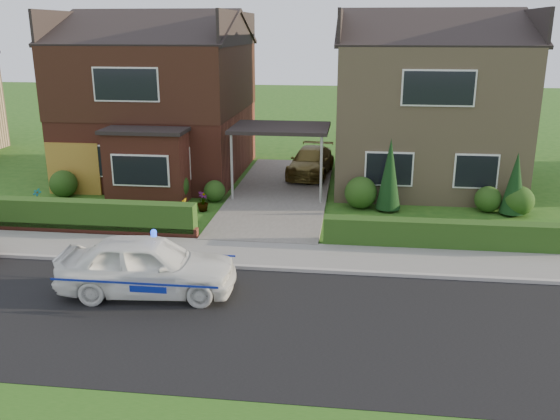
# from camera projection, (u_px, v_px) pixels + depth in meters

# --- Properties ---
(ground) EXTENTS (120.00, 120.00, 0.00)m
(ground) POSITION_uv_depth(u_px,v_px,m) (222.00, 320.00, 13.60)
(ground) COLOR #215015
(ground) RESTS_ON ground
(road) EXTENTS (60.00, 6.00, 0.02)m
(road) POSITION_uv_depth(u_px,v_px,m) (222.00, 320.00, 13.60)
(road) COLOR black
(road) RESTS_ON ground
(kerb) EXTENTS (60.00, 0.16, 0.12)m
(kerb) POSITION_uv_depth(u_px,v_px,m) (245.00, 267.00, 16.48)
(kerb) COLOR #9E9993
(kerb) RESTS_ON ground
(sidewalk) EXTENTS (60.00, 2.00, 0.10)m
(sidewalk) POSITION_uv_depth(u_px,v_px,m) (252.00, 254.00, 17.48)
(sidewalk) COLOR slate
(sidewalk) RESTS_ON ground
(driveway) EXTENTS (3.80, 12.00, 0.12)m
(driveway) POSITION_uv_depth(u_px,v_px,m) (281.00, 193.00, 24.02)
(driveway) COLOR #666059
(driveway) RESTS_ON ground
(house_left) EXTENTS (7.50, 9.53, 7.25)m
(house_left) POSITION_uv_depth(u_px,v_px,m) (160.00, 90.00, 26.37)
(house_left) COLOR brown
(house_left) RESTS_ON ground
(house_right) EXTENTS (7.50, 8.06, 7.25)m
(house_right) POSITION_uv_depth(u_px,v_px,m) (425.00, 97.00, 25.12)
(house_right) COLOR #9C8460
(house_right) RESTS_ON ground
(carport_link) EXTENTS (3.80, 3.00, 2.77)m
(carport_link) POSITION_uv_depth(u_px,v_px,m) (280.00, 129.00, 23.22)
(carport_link) COLOR black
(carport_link) RESTS_ON ground
(garage_door) EXTENTS (2.20, 0.10, 2.10)m
(garage_door) POSITION_uv_depth(u_px,v_px,m) (73.00, 169.00, 23.73)
(garage_door) COLOR olive
(garage_door) RESTS_ON ground
(dwarf_wall) EXTENTS (7.70, 0.25, 0.36)m
(dwarf_wall) POSITION_uv_depth(u_px,v_px,m) (82.00, 229.00, 19.27)
(dwarf_wall) COLOR brown
(dwarf_wall) RESTS_ON ground
(hedge_left) EXTENTS (7.50, 0.55, 0.90)m
(hedge_left) POSITION_uv_depth(u_px,v_px,m) (85.00, 233.00, 19.46)
(hedge_left) COLOR #173511
(hedge_left) RESTS_ON ground
(hedge_right) EXTENTS (7.50, 0.55, 0.80)m
(hedge_right) POSITION_uv_depth(u_px,v_px,m) (447.00, 249.00, 17.99)
(hedge_right) COLOR #173511
(hedge_right) RESTS_ON ground
(shrub_left_far) EXTENTS (1.08, 1.08, 1.08)m
(shrub_left_far) POSITION_uv_depth(u_px,v_px,m) (63.00, 184.00, 23.47)
(shrub_left_far) COLOR #173511
(shrub_left_far) RESTS_ON ground
(shrub_left_mid) EXTENTS (1.32, 1.32, 1.32)m
(shrub_left_mid) POSITION_uv_depth(u_px,v_px,m) (172.00, 186.00, 22.71)
(shrub_left_mid) COLOR #173511
(shrub_left_mid) RESTS_ON ground
(shrub_left_near) EXTENTS (0.84, 0.84, 0.84)m
(shrub_left_near) POSITION_uv_depth(u_px,v_px,m) (215.00, 191.00, 22.87)
(shrub_left_near) COLOR #173511
(shrub_left_near) RESTS_ON ground
(shrub_right_near) EXTENTS (1.20, 1.20, 1.20)m
(shrub_right_near) POSITION_uv_depth(u_px,v_px,m) (361.00, 193.00, 21.96)
(shrub_right_near) COLOR #173511
(shrub_right_near) RESTS_ON ground
(shrub_right_mid) EXTENTS (0.96, 0.96, 0.96)m
(shrub_right_mid) POSITION_uv_depth(u_px,v_px,m) (488.00, 199.00, 21.55)
(shrub_right_mid) COLOR #173511
(shrub_right_mid) RESTS_ON ground
(shrub_right_far) EXTENTS (1.08, 1.08, 1.08)m
(shrub_right_far) POSITION_uv_depth(u_px,v_px,m) (519.00, 201.00, 21.13)
(shrub_right_far) COLOR #173511
(shrub_right_far) RESTS_ON ground
(conifer_a) EXTENTS (0.90, 0.90, 2.60)m
(conifer_a) POSITION_uv_depth(u_px,v_px,m) (389.00, 176.00, 21.45)
(conifer_a) COLOR black
(conifer_a) RESTS_ON ground
(conifer_b) EXTENTS (0.90, 0.90, 2.20)m
(conifer_b) POSITION_uv_depth(u_px,v_px,m) (515.00, 186.00, 20.99)
(conifer_b) COLOR black
(conifer_b) RESTS_ON ground
(police_car) EXTENTS (4.06, 4.55, 1.67)m
(police_car) POSITION_uv_depth(u_px,v_px,m) (148.00, 266.00, 14.77)
(police_car) COLOR white
(police_car) RESTS_ON ground
(driveway_car) EXTENTS (2.11, 4.30, 1.20)m
(driveway_car) POSITION_uv_depth(u_px,v_px,m) (311.00, 162.00, 26.55)
(driveway_car) COLOR brown
(driveway_car) RESTS_ON driveway
(potted_plant_a) EXTENTS (0.40, 0.31, 0.68)m
(potted_plant_a) POSITION_uv_depth(u_px,v_px,m) (38.00, 198.00, 22.24)
(potted_plant_a) COLOR gray
(potted_plant_a) RESTS_ON ground
(potted_plant_b) EXTENTS (0.58, 0.58, 0.83)m
(potted_plant_b) POSITION_uv_depth(u_px,v_px,m) (181.00, 210.00, 20.51)
(potted_plant_b) COLOR gray
(potted_plant_b) RESTS_ON ground
(potted_plant_c) EXTENTS (0.49, 0.49, 0.72)m
(potted_plant_c) POSITION_uv_depth(u_px,v_px,m) (203.00, 202.00, 21.64)
(potted_plant_c) COLOR gray
(potted_plant_c) RESTS_ON ground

